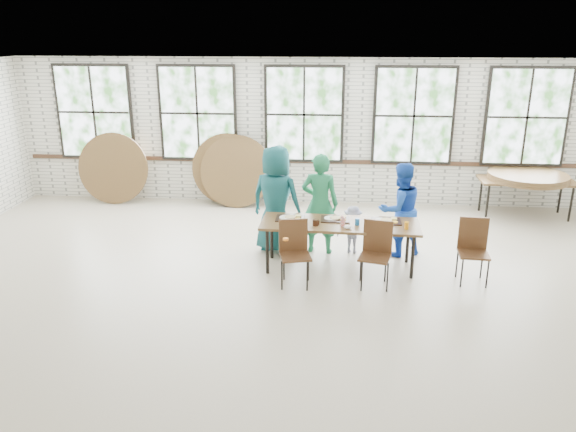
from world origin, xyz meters
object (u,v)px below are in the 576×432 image
chair_near_left (294,247)px  chair_near_right (376,248)px  storage_table (527,183)px  dining_table (340,226)px

chair_near_left → chair_near_right: same height
storage_table → chair_near_left: bearing=-140.4°
dining_table → chair_near_right: (0.52, -0.53, -0.13)m
chair_near_left → storage_table: size_ratio=0.52×
chair_near_left → chair_near_right: 1.17m
chair_near_right → chair_near_left: bearing=-163.1°
storage_table → chair_near_right: bearing=-131.8°
chair_near_left → storage_table: chair_near_left is taller
dining_table → storage_table: 4.62m
chair_near_right → storage_table: size_ratio=0.52×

